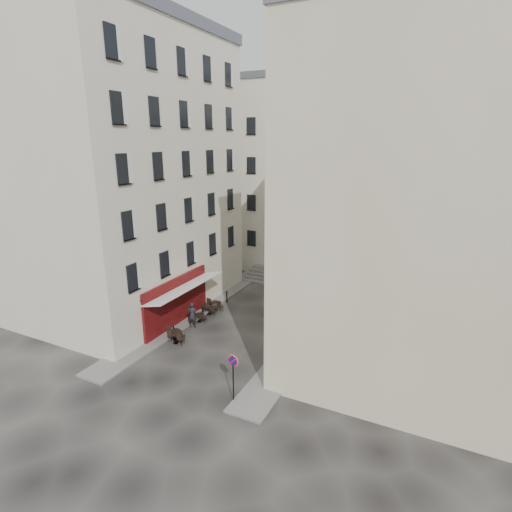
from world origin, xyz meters
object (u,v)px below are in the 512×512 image
Objects in this scene: no_parking_sign at (233,369)px; bistro_table_b at (176,334)px; bistro_table_a at (176,337)px; pedestrian at (192,315)px.

bistro_table_b is (-6.55, 3.97, -1.38)m from no_parking_sign.
bistro_table_a is at bearing 157.29° from no_parking_sign.
bistro_table_a is 0.44m from bistro_table_b.
bistro_table_b is at bearing 155.93° from no_parking_sign.
bistro_table_b is at bearing 125.31° from bistro_table_a.
bistro_table_a is at bearing -54.69° from bistro_table_b.
pedestrian is at bearing 145.01° from no_parking_sign.
bistro_table_a is at bearing 81.71° from pedestrian.
no_parking_sign reaches higher than pedestrian.
no_parking_sign is 7.41m from bistro_table_a.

